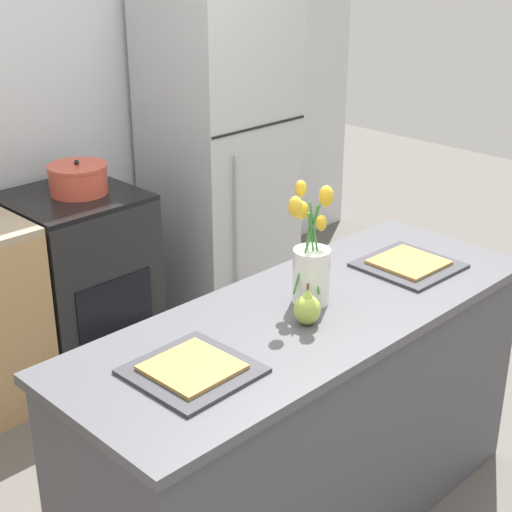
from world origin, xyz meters
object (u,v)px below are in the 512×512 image
at_px(stove_range, 79,279).
at_px(refrigerator, 219,155).
at_px(cooking_pot, 78,179).
at_px(plate_setting_right, 409,264).
at_px(flower_vase, 311,263).
at_px(pear_figurine, 307,308).
at_px(plate_setting_left, 192,370).

bearing_deg(stove_range, refrigerator, 0.04).
distance_m(stove_range, cooking_pot, 0.51).
distance_m(plate_setting_right, cooking_pot, 1.67).
height_order(stove_range, plate_setting_right, plate_setting_right).
bearing_deg(plate_setting_right, flower_vase, 172.44).
xyz_separation_m(pear_figurine, plate_setting_right, (0.61, 0.03, -0.05)).
distance_m(plate_setting_left, plate_setting_right, 1.06).
height_order(stove_range, cooking_pot, cooking_pot).
xyz_separation_m(flower_vase, cooking_pot, (0.10, 1.56, -0.08)).
xyz_separation_m(flower_vase, plate_setting_left, (-0.58, -0.06, -0.13)).
bearing_deg(refrigerator, pear_figurine, -124.15).
distance_m(pear_figurine, plate_setting_left, 0.46).
distance_m(flower_vase, plate_setting_left, 0.60).
relative_size(flower_vase, plate_setting_right, 1.26).
distance_m(stove_range, plate_setting_right, 1.74).
xyz_separation_m(stove_range, refrigerator, (0.95, 0.00, 0.45)).
xyz_separation_m(flower_vase, plate_setting_right, (0.48, -0.06, -0.13)).
bearing_deg(stove_range, flower_vase, -91.88).
xyz_separation_m(refrigerator, pear_figurine, (-1.12, -1.66, 0.05)).
bearing_deg(stove_range, plate_setting_right, -75.13).
distance_m(refrigerator, pear_figurine, 2.00).
bearing_deg(pear_figurine, cooking_pot, 82.46).
bearing_deg(refrigerator, plate_setting_right, -107.69).
relative_size(stove_range, pear_figurine, 6.25).
relative_size(flower_vase, cooking_pot, 1.47).
xyz_separation_m(refrigerator, plate_setting_right, (-0.52, -1.63, 0.01)).
bearing_deg(plate_setting_right, refrigerator, 72.31).
bearing_deg(cooking_pot, pear_figurine, -97.54).
bearing_deg(cooking_pot, flower_vase, -93.50).
distance_m(flower_vase, plate_setting_right, 0.50).
bearing_deg(stove_range, pear_figurine, -96.02).
xyz_separation_m(plate_setting_left, cooking_pot, (0.68, 1.62, 0.06)).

